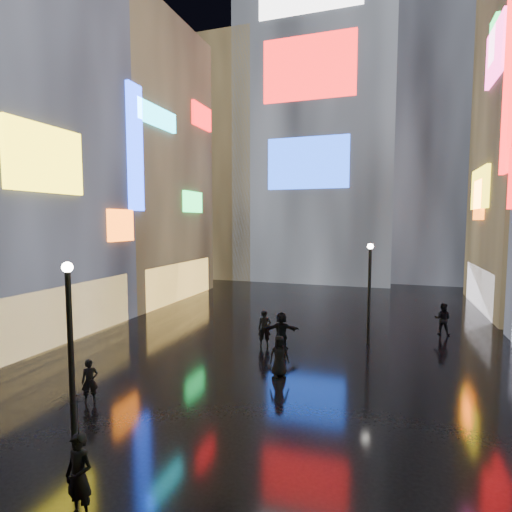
% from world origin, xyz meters
% --- Properties ---
extents(ground, '(140.00, 140.00, 0.00)m').
position_xyz_m(ground, '(0.00, 20.00, 0.00)').
color(ground, black).
rests_on(ground, ground).
extents(building_left_far, '(10.28, 12.00, 22.00)m').
position_xyz_m(building_left_far, '(-15.98, 26.00, 10.98)').
color(building_left_far, black).
rests_on(building_left_far, ground).
extents(tower_main, '(16.00, 14.20, 42.00)m').
position_xyz_m(tower_main, '(-3.00, 43.97, 21.01)').
color(tower_main, black).
rests_on(tower_main, ground).
extents(tower_flank_right, '(12.00, 12.00, 34.00)m').
position_xyz_m(tower_flank_right, '(9.00, 46.00, 17.00)').
color(tower_flank_right, black).
rests_on(tower_flank_right, ground).
extents(tower_flank_left, '(10.00, 10.00, 26.00)m').
position_xyz_m(tower_flank_left, '(-14.00, 42.00, 13.00)').
color(tower_flank_left, black).
rests_on(tower_flank_left, ground).
extents(lamp_near, '(0.30, 0.30, 5.20)m').
position_xyz_m(lamp_near, '(-3.60, 6.43, 2.94)').
color(lamp_near, black).
rests_on(lamp_near, ground).
extents(lamp_far, '(0.30, 0.30, 5.20)m').
position_xyz_m(lamp_far, '(3.87, 18.64, 2.94)').
color(lamp_far, black).
rests_on(lamp_far, ground).
extents(pedestrian_0, '(0.71, 0.50, 1.85)m').
position_xyz_m(pedestrian_0, '(-1.33, 4.16, 0.93)').
color(pedestrian_0, black).
rests_on(pedestrian_0, ground).
extents(pedestrian_4, '(0.96, 0.83, 1.66)m').
position_xyz_m(pedestrian_4, '(0.63, 13.11, 0.83)').
color(pedestrian_4, black).
rests_on(pedestrian_4, ground).
extents(pedestrian_5, '(1.82, 0.93, 1.87)m').
position_xyz_m(pedestrian_5, '(-0.15, 16.38, 0.94)').
color(pedestrian_5, black).
rests_on(pedestrian_5, ground).
extents(pedestrian_6, '(0.77, 0.63, 1.82)m').
position_xyz_m(pedestrian_6, '(-1.09, 16.62, 0.91)').
color(pedestrian_6, black).
rests_on(pedestrian_6, ground).
extents(pedestrian_7, '(0.98, 0.83, 1.77)m').
position_xyz_m(pedestrian_7, '(7.71, 21.76, 0.88)').
color(pedestrian_7, black).
rests_on(pedestrian_7, ground).
extents(umbrella_0, '(1.36, 1.35, 0.91)m').
position_xyz_m(umbrella_0, '(-1.33, 4.16, 2.31)').
color(umbrella_0, black).
rests_on(umbrella_0, pedestrian_0).
extents(umbrella_2, '(1.04, 1.02, 0.91)m').
position_xyz_m(umbrella_2, '(0.63, 13.11, 2.11)').
color(umbrella_2, black).
rests_on(umbrella_2, pedestrian_4).
extents(pedestrian_8, '(0.66, 0.64, 1.52)m').
position_xyz_m(pedestrian_8, '(-4.99, 8.67, 0.76)').
color(pedestrian_8, black).
rests_on(pedestrian_8, ground).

